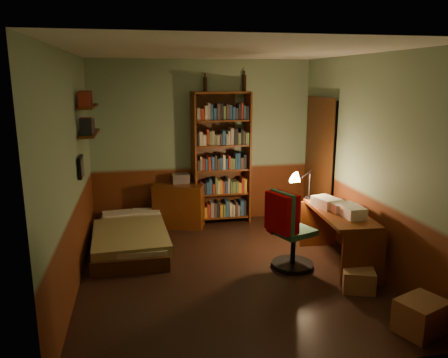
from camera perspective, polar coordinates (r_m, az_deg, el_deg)
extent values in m
cube|color=black|center=(5.49, 0.52, -11.94)|extent=(3.50, 4.00, 0.02)
cube|color=silver|center=(4.99, 0.59, 16.49)|extent=(3.50, 4.00, 0.02)
cube|color=gray|center=(7.03, -2.82, 4.77)|extent=(3.50, 0.02, 2.60)
cube|color=gray|center=(5.03, -19.47, 0.70)|extent=(0.02, 4.00, 2.60)
cube|color=gray|center=(5.70, 18.15, 2.18)|extent=(0.02, 4.00, 2.60)
cube|color=gray|center=(3.20, 7.98, -5.47)|extent=(3.50, 0.02, 2.60)
cube|color=black|center=(6.88, 12.43, 1.76)|extent=(0.06, 0.90, 2.00)
cube|color=#3A1E0C|center=(6.87, 12.17, 1.75)|extent=(0.02, 0.98, 2.08)
cube|color=olive|center=(6.19, -12.12, -6.61)|extent=(0.93, 1.74, 0.52)
cube|color=#52250C|center=(6.95, -5.90, -3.48)|extent=(0.85, 0.61, 0.68)
cube|color=#B2B2B7|center=(6.97, -5.69, 0.10)|extent=(0.28, 0.22, 0.14)
cube|color=#52250C|center=(6.96, -0.38, 2.65)|extent=(0.93, 0.38, 2.11)
cylinder|color=black|center=(6.91, -2.48, 12.26)|extent=(0.07, 0.07, 0.21)
cylinder|color=black|center=(7.04, 2.66, 12.43)|extent=(0.08, 0.08, 0.25)
cube|color=#52250C|center=(5.73, 14.72, -7.45)|extent=(0.63, 1.33, 0.69)
cube|color=silver|center=(5.74, 13.17, -2.99)|extent=(0.32, 0.38, 0.13)
cone|color=black|center=(6.06, 11.14, 0.02)|extent=(0.21, 0.21, 0.55)
cube|color=#2A5C3E|center=(5.48, 9.09, -7.01)|extent=(0.56, 0.53, 0.89)
cube|color=#A50100|center=(5.41, 6.80, 0.30)|extent=(0.24, 0.41, 0.47)
cube|color=#52250C|center=(6.05, -17.16, 5.72)|extent=(0.20, 0.90, 0.03)
cube|color=#52250C|center=(6.02, -17.38, 9.03)|extent=(0.20, 0.90, 0.03)
cube|color=black|center=(5.62, -18.21, 1.50)|extent=(0.04, 0.32, 0.26)
cube|color=brown|center=(4.61, 24.32, -16.02)|extent=(0.52, 0.47, 0.32)
cube|color=brown|center=(5.19, 17.13, -12.51)|extent=(0.42, 0.38, 0.24)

